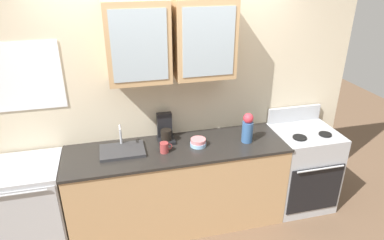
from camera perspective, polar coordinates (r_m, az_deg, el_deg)
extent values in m
plane|color=brown|center=(3.97, -2.20, -16.48)|extent=(10.00, 10.00, 0.00)
cube|color=beige|center=(3.58, -3.82, 4.10)|extent=(4.06, 0.10, 2.71)
cube|color=tan|center=(3.17, -9.08, 12.68)|extent=(0.57, 0.31, 0.73)
cube|color=#9EADB7|center=(3.02, -8.77, 12.08)|extent=(0.48, 0.01, 0.62)
cube|color=tan|center=(3.28, 2.02, 13.38)|extent=(0.57, 0.31, 0.73)
cube|color=#9EADB7|center=(3.13, 2.83, 12.81)|extent=(0.48, 0.01, 0.62)
cube|color=white|center=(3.47, -26.85, 6.37)|extent=(0.73, 0.01, 0.64)
cube|color=tan|center=(3.68, -2.32, -11.18)|extent=(2.21, 0.63, 0.91)
cube|color=black|center=(3.43, -2.45, -4.86)|extent=(2.23, 0.65, 0.03)
cube|color=#ADAFB5|center=(4.16, 17.74, -7.66)|extent=(0.68, 0.62, 0.93)
cube|color=black|center=(3.98, 19.92, -10.87)|extent=(0.62, 0.01, 0.56)
cylinder|color=#ADAFB5|center=(3.81, 20.76, -7.67)|extent=(0.54, 0.02, 0.02)
cube|color=#ADAFB5|center=(4.12, 16.71, 0.97)|extent=(0.64, 0.04, 0.18)
cylinder|color=black|center=(3.77, 17.57, -2.81)|extent=(0.15, 0.15, 0.02)
cylinder|color=black|center=(3.93, 21.39, -2.24)|extent=(0.14, 0.14, 0.02)
cube|color=#2D2D30|center=(3.41, -11.58, -5.06)|extent=(0.43, 0.31, 0.03)
cylinder|color=#ADAFB5|center=(3.46, -11.87, -2.38)|extent=(0.02, 0.02, 0.20)
cylinder|color=#ADAFB5|center=(3.36, -11.96, -1.30)|extent=(0.02, 0.12, 0.02)
cylinder|color=#8CB7E0|center=(3.45, 1.04, -4.03)|extent=(0.16, 0.16, 0.04)
cylinder|color=#D87F84|center=(3.43, 1.05, -3.54)|extent=(0.15, 0.15, 0.05)
cylinder|color=#33598C|center=(3.53, 9.23, -1.98)|extent=(0.11, 0.11, 0.22)
sphere|color=#D8333F|center=(3.47, 9.40, 0.29)|extent=(0.10, 0.10, 0.10)
cylinder|color=#993838|center=(3.33, -4.68, -4.63)|extent=(0.08, 0.08, 0.10)
torus|color=#993838|center=(3.33, -3.85, -4.45)|extent=(0.06, 0.01, 0.06)
cube|color=#ADAFB5|center=(3.73, -24.90, -13.16)|extent=(0.60, 0.60, 0.93)
cube|color=#ADAFB5|center=(3.49, -25.68, -16.17)|extent=(0.57, 0.01, 0.84)
cylinder|color=#ADAFB5|center=(3.24, -27.09, -10.93)|extent=(0.45, 0.02, 0.02)
cube|color=black|center=(3.54, -4.36, -3.34)|extent=(0.17, 0.20, 0.03)
cylinder|color=black|center=(3.49, -4.34, -2.48)|extent=(0.11, 0.11, 0.11)
cube|color=black|center=(3.54, -4.64, -0.75)|extent=(0.15, 0.06, 0.26)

